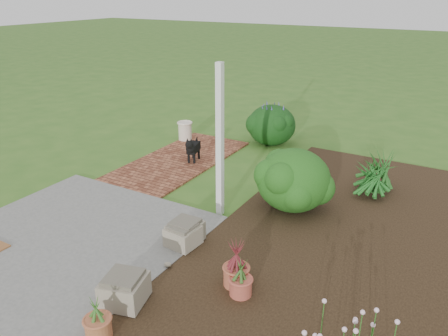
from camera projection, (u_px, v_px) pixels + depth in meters
The scene contains 17 objects.
ground at pixel (202, 212), 7.36m from camera, with size 80.00×80.00×0.00m, color #34621F.
concrete_patio at pixel (68, 239), 6.53m from camera, with size 3.50×3.50×0.04m, color #62615F.
brick_path at pixel (180, 160), 9.54m from camera, with size 1.60×3.50×0.04m, color brown.
garden_bed at pixel (359, 237), 6.59m from camera, with size 4.00×7.00×0.03m, color black.
veranda_post at pixel (220, 143), 6.83m from camera, with size 0.10×0.10×2.50m, color white.
stone_trough_near at pixel (125, 290), 5.13m from camera, with size 0.48×0.48×0.32m, color gray.
stone_trough_mid at pixel (183, 236), 6.30m from camera, with size 0.42×0.42×0.28m, color gray.
stone_trough_far at pixel (185, 232), 6.38m from camera, with size 0.44×0.44×0.29m, color gray.
black_dog at pixel (193, 147), 9.29m from camera, with size 0.29×0.61×0.53m.
cream_ceramic_urn at pixel (185, 131), 10.71m from camera, with size 0.33×0.33×0.44m, color beige.
evergreen_shrub at pixel (294, 178), 7.27m from camera, with size 1.24×1.24×1.05m, color #123B0B.
agapanthus_clump_back at pixel (372, 176), 7.72m from camera, with size 0.87×0.87×0.78m, color #0F3612, non-canonical shape.
agapanthus_clump_front at pixel (380, 167), 7.98m from camera, with size 0.99×0.99×0.88m, color #133D11, non-canonical shape.
terracotta_pot_bronze at pixel (236, 276), 5.45m from camera, with size 0.32×0.32×0.26m, color #A25137.
terracotta_pot_small_left at pixel (241, 286), 5.28m from camera, with size 0.27×0.27×0.23m, color #A84939.
terracotta_pot_small_right at pixel (98, 328), 4.63m from camera, with size 0.28×0.28×0.24m, color #A55838.
purple_flowering_bush at pixel (272, 124), 10.46m from camera, with size 1.15×1.15×0.98m, color black.
Camera 1 is at (3.60, -5.46, 3.48)m, focal length 35.00 mm.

